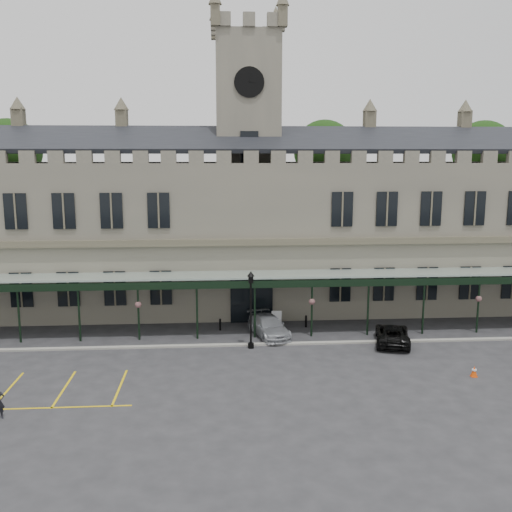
{
  "coord_description": "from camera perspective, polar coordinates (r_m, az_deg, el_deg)",
  "views": [
    {
      "loc": [
        -2.56,
        -31.03,
        12.57
      ],
      "look_at": [
        0.0,
        6.0,
        6.0
      ],
      "focal_mm": 40.0,
      "sensor_mm": 36.0,
      "label": 1
    }
  ],
  "objects": [
    {
      "name": "ground",
      "position": [
        33.57,
        0.72,
        -11.95
      ],
      "size": [
        140.0,
        140.0,
        0.0
      ],
      "primitive_type": "plane",
      "color": "#28282A"
    },
    {
      "name": "station_building",
      "position": [
        47.4,
        -0.83,
        2.64
      ],
      "size": [
        60.0,
        10.36,
        17.3
      ],
      "color": "#5F5B4F",
      "rests_on": "ground"
    },
    {
      "name": "clock_tower",
      "position": [
        47.09,
        -0.85,
        10.7
      ],
      "size": [
        5.6,
        5.6,
        24.8
      ],
      "color": "#5F5B4F",
      "rests_on": "ground"
    },
    {
      "name": "canopy",
      "position": [
        39.89,
        -0.15,
        -4.73
      ],
      "size": [
        50.0,
        4.1,
        4.3
      ],
      "color": "#8C9E93",
      "rests_on": "ground"
    },
    {
      "name": "kerb",
      "position": [
        38.69,
        0.05,
        -8.82
      ],
      "size": [
        60.0,
        0.4,
        0.12
      ],
      "primitive_type": "cube",
      "color": "gray",
      "rests_on": "ground"
    },
    {
      "name": "parking_markings",
      "position": [
        34.07,
        -23.85,
        -12.51
      ],
      "size": [
        16.0,
        6.0,
        0.01
      ],
      "primitive_type": null,
      "color": "gold",
      "rests_on": "ground"
    },
    {
      "name": "tree_behind_left",
      "position": [
        59.3,
        -23.43,
        9.46
      ],
      "size": [
        6.0,
        6.0,
        16.0
      ],
      "color": "#332314",
      "rests_on": "ground"
    },
    {
      "name": "tree_behind_mid",
      "position": [
        57.01,
        6.83,
        10.22
      ],
      "size": [
        6.0,
        6.0,
        16.0
      ],
      "color": "#332314",
      "rests_on": "ground"
    },
    {
      "name": "tree_behind_right",
      "position": [
        62.0,
        21.73,
        9.57
      ],
      "size": [
        6.0,
        6.0,
        16.0
      ],
      "color": "#332314",
      "rests_on": "ground"
    },
    {
      "name": "lamp_post_mid",
      "position": [
        37.28,
        -0.52,
        -4.71
      ],
      "size": [
        0.49,
        0.49,
        5.2
      ],
      "color": "black",
      "rests_on": "ground"
    },
    {
      "name": "traffic_cone",
      "position": [
        35.73,
        20.98,
        -10.73
      ],
      "size": [
        0.39,
        0.39,
        0.63
      ],
      "rotation": [
        0.0,
        0.0,
        -0.18
      ],
      "color": "#DD4006",
      "rests_on": "ground"
    },
    {
      "name": "sign_board",
      "position": [
        42.39,
        2.06,
        -6.35
      ],
      "size": [
        0.74,
        0.07,
        1.26
      ],
      "rotation": [
        0.0,
        0.0,
        -0.03
      ],
      "color": "black",
      "rests_on": "ground"
    },
    {
      "name": "bollard_left",
      "position": [
        41.82,
        -3.6,
        -6.86
      ],
      "size": [
        0.15,
        0.15,
        0.85
      ],
      "primitive_type": "cylinder",
      "color": "black",
      "rests_on": "ground"
    },
    {
      "name": "bollard_right",
      "position": [
        42.65,
        5.02,
        -6.52
      ],
      "size": [
        0.16,
        0.16,
        0.88
      ],
      "primitive_type": "cylinder",
      "color": "black",
      "rests_on": "ground"
    },
    {
      "name": "car_taxi",
      "position": [
        40.43,
        1.28,
        -7.03
      ],
      "size": [
        3.16,
        5.19,
        1.4
      ],
      "primitive_type": "imported",
      "rotation": [
        0.0,
        0.0,
        0.26
      ],
      "color": "#A2A4A9",
      "rests_on": "ground"
    },
    {
      "name": "car_van",
      "position": [
        39.95,
        13.48,
        -7.61
      ],
      "size": [
        3.25,
        5.06,
        1.3
      ],
      "primitive_type": "imported",
      "rotation": [
        0.0,
        0.0,
        2.89
      ],
      "color": "black",
      "rests_on": "ground"
    }
  ]
}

